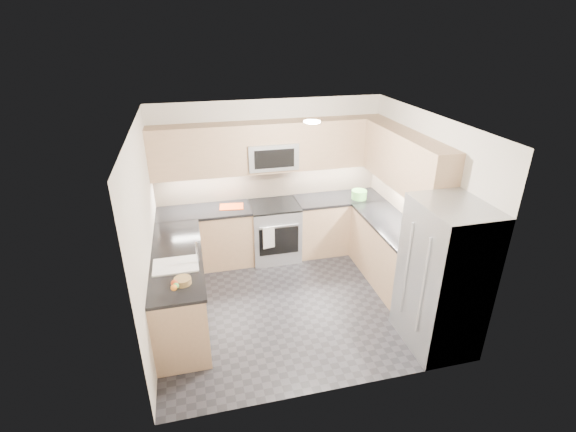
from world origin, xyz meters
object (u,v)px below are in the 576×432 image
(microwave, at_px, (272,155))
(cutting_board, at_px, (232,207))
(gas_range, at_px, (274,231))
(utensil_bowl, at_px, (359,195))
(fruit_basket, at_px, (183,281))
(refrigerator, at_px, (443,277))

(microwave, xyz_separation_m, cutting_board, (-0.66, -0.08, -0.75))
(gas_range, relative_size, microwave, 1.20)
(gas_range, distance_m, cutting_board, 0.83)
(gas_range, bearing_deg, utensil_bowl, -4.45)
(utensil_bowl, bearing_deg, cutting_board, 175.85)
(utensil_bowl, distance_m, fruit_basket, 3.34)
(microwave, xyz_separation_m, utensil_bowl, (1.38, -0.23, -0.69))
(microwave, distance_m, fruit_basket, 2.59)
(utensil_bowl, height_order, fruit_basket, utensil_bowl)
(microwave, bearing_deg, fruit_basket, -124.91)
(refrigerator, bearing_deg, fruit_basket, 169.94)
(refrigerator, distance_m, fruit_basket, 2.92)
(cutting_board, height_order, fruit_basket, fruit_basket)
(cutting_board, bearing_deg, gas_range, -3.52)
(refrigerator, bearing_deg, gas_range, 120.88)
(gas_range, xyz_separation_m, utensil_bowl, (1.38, -0.11, 0.55))
(microwave, distance_m, refrigerator, 3.04)
(microwave, relative_size, utensil_bowl, 3.11)
(gas_range, xyz_separation_m, microwave, (0.00, 0.12, 1.24))
(utensil_bowl, relative_size, fruit_basket, 1.30)
(gas_range, relative_size, fruit_basket, 4.83)
(microwave, height_order, utensil_bowl, microwave)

